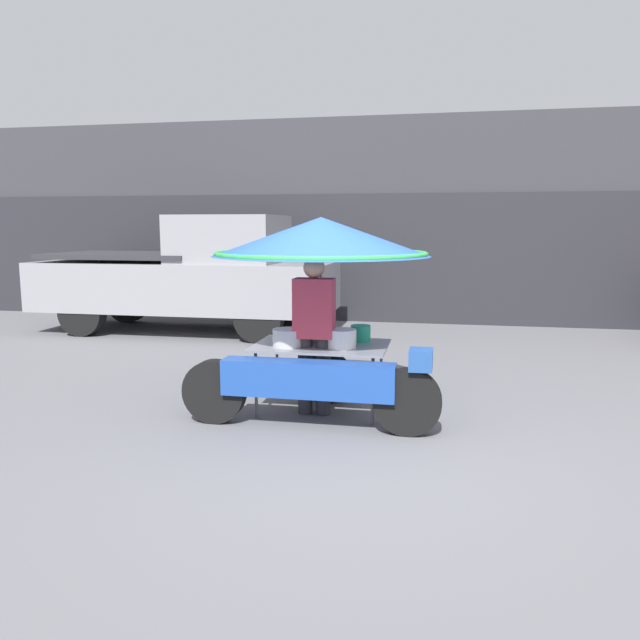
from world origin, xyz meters
name	(u,v)px	position (x,y,z in m)	size (l,w,h in m)	color
ground_plane	(360,457)	(0.00, 0.00, 0.00)	(36.00, 36.00, 0.00)	slate
shopfront_building	(415,222)	(0.00, 8.04, 1.89)	(28.00, 2.06, 3.80)	#38383D
vendor_motorcycle_cart	(320,259)	(-0.55, 1.16, 1.50)	(2.36, 2.09, 1.89)	black
vendor_person	(314,328)	(-0.59, 1.06, 0.85)	(0.38, 0.22, 1.52)	#2D2D33
pickup_truck	(193,276)	(-3.60, 5.31, 0.96)	(5.07, 1.78, 1.98)	black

